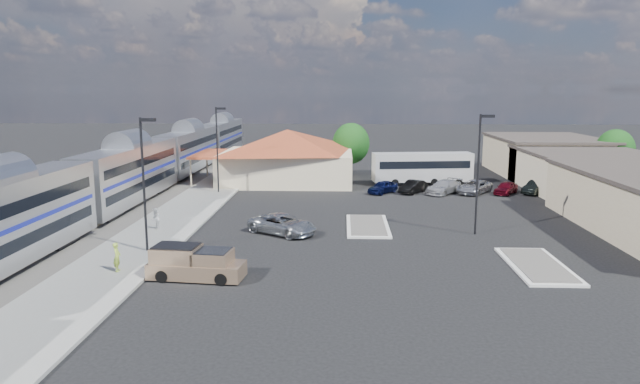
{
  "coord_description": "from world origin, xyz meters",
  "views": [
    {
      "loc": [
        2.01,
        -42.19,
        10.76
      ],
      "look_at": [
        0.21,
        1.95,
        2.8
      ],
      "focal_mm": 32.0,
      "sensor_mm": 36.0,
      "label": 1
    }
  ],
  "objects_px": {
    "coach_bus": "(422,166)",
    "station_depot": "(287,156)",
    "pickup_truck": "(197,264)",
    "suv": "(283,224)"
  },
  "relations": [
    {
      "from": "coach_bus",
      "to": "station_depot",
      "type": "bearing_deg",
      "value": 78.58
    },
    {
      "from": "pickup_truck",
      "to": "suv",
      "type": "height_order",
      "value": "pickup_truck"
    },
    {
      "from": "station_depot",
      "to": "suv",
      "type": "height_order",
      "value": "station_depot"
    },
    {
      "from": "pickup_truck",
      "to": "coach_bus",
      "type": "distance_m",
      "value": 38.2
    },
    {
      "from": "suv",
      "to": "coach_bus",
      "type": "distance_m",
      "value": 27.13
    },
    {
      "from": "station_depot",
      "to": "coach_bus",
      "type": "xyz_separation_m",
      "value": [
        15.65,
        -1.09,
        -1.04
      ]
    },
    {
      "from": "pickup_truck",
      "to": "station_depot",
      "type": "bearing_deg",
      "value": 3.16
    },
    {
      "from": "pickup_truck",
      "to": "coach_bus",
      "type": "relative_size",
      "value": 0.49
    },
    {
      "from": "station_depot",
      "to": "coach_bus",
      "type": "relative_size",
      "value": 1.59
    },
    {
      "from": "pickup_truck",
      "to": "suv",
      "type": "relative_size",
      "value": 1.03
    }
  ]
}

